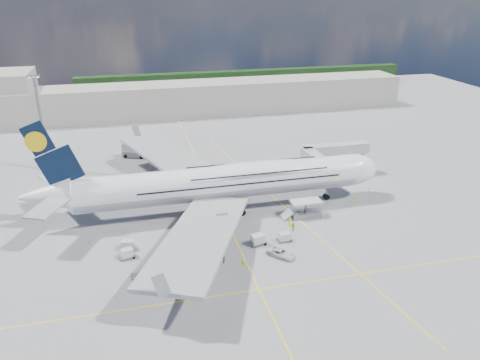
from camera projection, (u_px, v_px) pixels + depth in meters
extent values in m
plane|color=gray|center=(232.00, 232.00, 94.67)|extent=(300.00, 300.00, 0.00)
cube|color=yellow|center=(232.00, 232.00, 94.67)|extent=(0.25, 220.00, 0.01)
cube|color=yellow|center=(259.00, 289.00, 76.77)|extent=(120.00, 0.25, 0.01)
cube|color=yellow|center=(281.00, 204.00, 106.76)|extent=(14.16, 99.06, 0.01)
cylinder|color=white|center=(221.00, 182.00, 100.99)|extent=(62.00, 7.20, 7.20)
cylinder|color=#9EA0A5|center=(221.00, 183.00, 101.05)|extent=(60.76, 7.13, 7.13)
ellipsoid|color=white|center=(257.00, 170.00, 102.02)|extent=(36.00, 6.84, 3.76)
ellipsoid|color=white|center=(352.00, 170.00, 107.94)|extent=(11.52, 7.20, 7.20)
ellipsoid|color=black|center=(365.00, 166.00, 108.44)|extent=(3.84, 4.16, 1.44)
cone|color=white|center=(46.00, 196.00, 92.72)|extent=(10.00, 6.84, 6.84)
cube|color=black|center=(50.00, 153.00, 89.77)|extent=(11.02, 0.46, 14.61)
cylinder|color=yellow|center=(36.00, 141.00, 88.34)|extent=(4.00, 0.60, 4.00)
cube|color=#999EA3|center=(174.00, 160.00, 117.56)|extent=(25.49, 39.15, 3.35)
cube|color=#999EA3|center=(200.00, 236.00, 81.77)|extent=(25.49, 39.15, 3.35)
cylinder|color=#B7BABF|center=(198.00, 178.00, 112.89)|extent=(5.20, 3.50, 3.50)
cylinder|color=#B7BABF|center=(175.00, 164.00, 121.28)|extent=(5.20, 3.50, 3.50)
cylinder|color=#B7BABF|center=(219.00, 225.00, 90.52)|extent=(5.20, 3.50, 3.50)
cylinder|color=#B7BABF|center=(206.00, 257.00, 80.12)|extent=(5.20, 3.50, 3.50)
cylinder|color=gray|center=(327.00, 190.00, 108.37)|extent=(0.44, 0.44, 3.80)
cylinder|color=black|center=(326.00, 196.00, 108.97)|extent=(1.30, 0.90, 1.30)
cylinder|color=gray|center=(221.00, 202.00, 102.77)|extent=(0.56, 0.56, 3.80)
cylinder|color=black|center=(218.00, 201.00, 106.19)|extent=(1.50, 0.90, 1.50)
cube|color=#B7B7BC|center=(314.00, 158.00, 114.18)|extent=(3.00, 10.00, 2.60)
cube|color=#B7B7BC|center=(335.00, 149.00, 120.44)|extent=(18.00, 3.00, 2.60)
cylinder|color=gray|center=(316.00, 167.00, 118.68)|extent=(0.80, 0.80, 7.10)
cylinder|color=black|center=(315.00, 178.00, 119.88)|extent=(0.90, 0.80, 0.90)
cylinder|color=gray|center=(362.00, 159.00, 123.61)|extent=(1.00, 1.00, 7.10)
cube|color=gray|center=(361.00, 171.00, 124.83)|extent=(2.00, 2.00, 0.80)
cylinder|color=#B7B7BC|center=(320.00, 163.00, 110.78)|extent=(3.60, 3.60, 2.80)
cube|color=silver|center=(306.00, 202.00, 99.73)|extent=(6.50, 3.20, 0.35)
cube|color=gray|center=(305.00, 214.00, 100.86)|extent=(6.50, 3.20, 1.10)
cube|color=gray|center=(306.00, 208.00, 100.29)|extent=(0.22, 1.99, 3.00)
cylinder|color=black|center=(296.00, 219.00, 99.29)|extent=(0.70, 0.30, 0.70)
cube|color=silver|center=(287.00, 214.00, 99.75)|extent=(2.16, 2.60, 1.60)
cylinder|color=gray|center=(42.00, 126.00, 121.14)|extent=(0.70, 0.70, 25.00)
cube|color=gray|center=(33.00, 76.00, 116.23)|extent=(3.00, 0.40, 0.60)
cube|color=#B2AD9E|center=(175.00, 99.00, 177.36)|extent=(180.00, 16.00, 12.00)
cube|color=#193814|center=(246.00, 79.00, 227.36)|extent=(160.00, 6.00, 8.00)
cube|color=gray|center=(140.00, 275.00, 79.98)|extent=(3.51, 2.52, 0.19)
cylinder|color=black|center=(133.00, 279.00, 79.18)|extent=(0.46, 0.19, 0.46)
cylinder|color=black|center=(148.00, 273.00, 80.88)|extent=(0.46, 0.19, 0.46)
cube|color=gray|center=(127.00, 256.00, 85.48)|extent=(3.32, 2.49, 0.18)
cylinder|color=black|center=(121.00, 260.00, 84.73)|extent=(0.43, 0.18, 0.43)
cylinder|color=black|center=(134.00, 254.00, 86.32)|extent=(0.43, 0.18, 0.43)
cube|color=silver|center=(127.00, 253.00, 85.17)|extent=(2.54, 2.13, 1.48)
cube|color=gray|center=(174.00, 242.00, 90.48)|extent=(2.94, 2.07, 0.16)
cylinder|color=black|center=(169.00, 244.00, 89.81)|extent=(0.39, 0.16, 0.39)
cylinder|color=black|center=(179.00, 240.00, 91.23)|extent=(0.39, 0.16, 0.39)
cube|color=silver|center=(174.00, 238.00, 90.20)|extent=(2.23, 1.80, 1.33)
cube|color=gray|center=(128.00, 248.00, 88.24)|extent=(3.17, 2.00, 0.18)
cylinder|color=black|center=(121.00, 251.00, 87.49)|extent=(0.44, 0.18, 0.44)
cylinder|color=black|center=(134.00, 246.00, 89.09)|extent=(0.44, 0.18, 0.44)
cube|color=silver|center=(127.00, 244.00, 87.93)|extent=(2.37, 1.79, 1.49)
cube|color=gray|center=(284.00, 240.00, 91.10)|extent=(2.86, 1.63, 0.17)
cylinder|color=black|center=(280.00, 242.00, 90.39)|extent=(0.41, 0.17, 0.41)
cylinder|color=black|center=(289.00, 238.00, 91.89)|extent=(0.41, 0.17, 0.41)
cube|color=silver|center=(285.00, 236.00, 90.81)|extent=(2.11, 1.50, 1.40)
cube|color=gray|center=(258.00, 243.00, 89.93)|extent=(3.61, 2.45, 0.20)
cylinder|color=black|center=(252.00, 246.00, 89.09)|extent=(0.48, 0.20, 0.48)
cylinder|color=black|center=(263.00, 241.00, 90.87)|extent=(0.48, 0.20, 0.48)
cube|color=silver|center=(258.00, 239.00, 89.58)|extent=(2.73, 2.15, 1.65)
cube|color=silver|center=(184.00, 253.00, 86.06)|extent=(2.95, 1.88, 1.26)
cube|color=black|center=(184.00, 249.00, 85.76)|extent=(1.23, 1.37, 0.49)
cylinder|color=black|center=(179.00, 256.00, 85.51)|extent=(0.62, 0.24, 0.62)
cylinder|color=black|center=(189.00, 252.00, 86.90)|extent=(0.62, 0.24, 0.62)
cube|color=gray|center=(177.00, 174.00, 120.63)|extent=(7.20, 4.34, 2.08)
cube|color=silver|center=(174.00, 167.00, 119.70)|extent=(5.53, 3.93, 2.29)
cube|color=silver|center=(187.00, 170.00, 120.85)|extent=(2.48, 2.83, 1.66)
cube|color=black|center=(189.00, 169.00, 120.93)|extent=(0.75, 2.04, 0.94)
cylinder|color=black|center=(186.00, 177.00, 120.25)|extent=(1.14, 0.36, 1.14)
cylinder|color=black|center=(167.00, 175.00, 121.36)|extent=(1.14, 0.36, 1.14)
cube|color=orange|center=(174.00, 170.00, 119.98)|extent=(5.60, 3.99, 0.52)
cube|color=gray|center=(135.00, 154.00, 135.26)|extent=(7.47, 5.05, 2.16)
cube|color=silver|center=(132.00, 147.00, 134.30)|extent=(5.81, 4.46, 2.37)
cube|color=silver|center=(144.00, 150.00, 135.49)|extent=(2.74, 3.03, 1.73)
cube|color=black|center=(147.00, 149.00, 135.58)|extent=(0.97, 2.06, 0.97)
cylinder|color=black|center=(144.00, 156.00, 134.87)|extent=(1.19, 0.38, 1.19)
cylinder|color=black|center=(127.00, 154.00, 136.02)|extent=(1.19, 0.38, 1.19)
imported|color=silver|center=(281.00, 253.00, 85.81)|extent=(5.19, 5.49, 1.44)
imported|color=#BBEF19|center=(355.00, 201.00, 105.82)|extent=(0.82, 0.68, 1.93)
imported|color=#B3DF17|center=(293.00, 227.00, 94.34)|extent=(1.16, 1.22, 2.00)
imported|color=#A5F619|center=(220.00, 254.00, 85.08)|extent=(0.55, 1.07, 1.76)
imported|color=#E9FF1A|center=(290.00, 222.00, 96.88)|extent=(0.83, 1.01, 1.78)
imported|color=#C3DE17|center=(243.00, 263.00, 82.65)|extent=(1.13, 0.89, 1.53)
cone|color=orange|center=(369.00, 188.00, 114.12)|extent=(0.50, 0.50, 0.63)
cube|color=orange|center=(369.00, 189.00, 114.23)|extent=(0.43, 0.43, 0.03)
cone|color=orange|center=(167.00, 203.00, 106.76)|extent=(0.40, 0.40, 0.51)
cube|color=orange|center=(167.00, 204.00, 106.86)|extent=(0.35, 0.35, 0.03)
cone|color=orange|center=(148.00, 166.00, 128.62)|extent=(0.39, 0.39, 0.50)
cube|color=orange|center=(148.00, 166.00, 128.71)|extent=(0.34, 0.34, 0.03)
cone|color=orange|center=(216.00, 246.00, 88.92)|extent=(0.47, 0.47, 0.60)
cube|color=orange|center=(216.00, 247.00, 89.03)|extent=(0.41, 0.41, 0.03)
cone|color=orange|center=(139.00, 288.00, 76.77)|extent=(0.41, 0.41, 0.53)
cube|color=orange|center=(139.00, 289.00, 76.86)|extent=(0.36, 0.36, 0.03)
cone|color=orange|center=(89.00, 242.00, 90.48)|extent=(0.45, 0.45, 0.57)
cube|color=orange|center=(90.00, 243.00, 90.59)|extent=(0.39, 0.39, 0.03)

